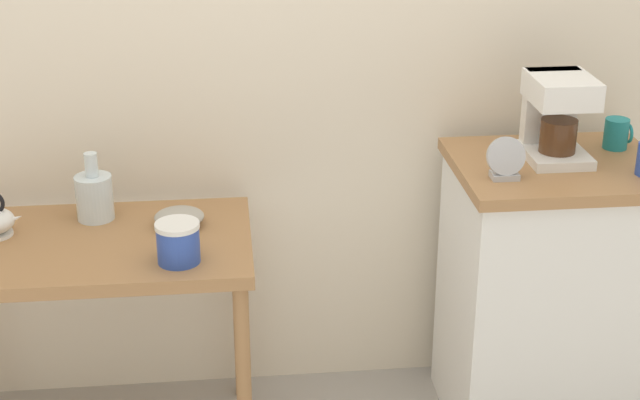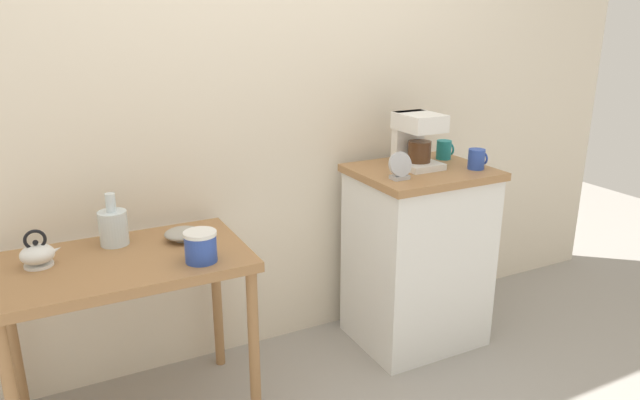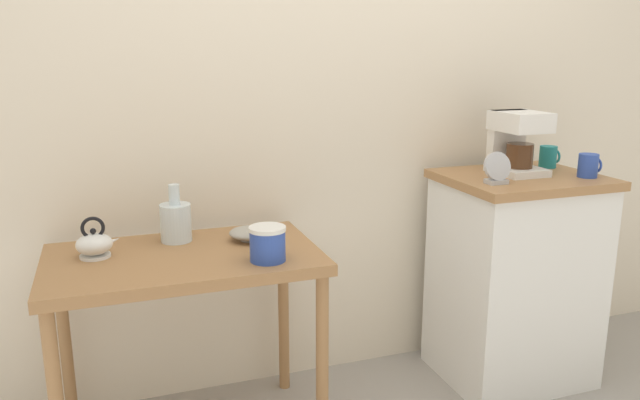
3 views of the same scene
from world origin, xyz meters
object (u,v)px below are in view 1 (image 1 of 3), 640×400
object	(u,v)px
canister_enamel	(178,242)
table_clock	(506,161)
coffee_maker	(557,113)
mug_dark_teal	(617,134)
glass_carafe_vase	(94,196)
bowl_stoneware	(179,217)

from	to	relation	value
canister_enamel	table_clock	size ratio (longest dim) A/B	0.99
coffee_maker	mug_dark_teal	distance (m)	0.25
coffee_maker	glass_carafe_vase	bearing A→B (deg)	176.27
glass_carafe_vase	canister_enamel	xyz separation A→B (m)	(0.26, -0.32, -0.02)
glass_carafe_vase	bowl_stoneware	bearing A→B (deg)	-17.51
bowl_stoneware	coffee_maker	distance (m)	1.18
canister_enamel	glass_carafe_vase	bearing A→B (deg)	128.95
bowl_stoneware	coffee_maker	bearing A→B (deg)	-0.51
canister_enamel	coffee_maker	size ratio (longest dim) A/B	0.48
mug_dark_teal	table_clock	xyz separation A→B (m)	(-0.42, -0.21, 0.01)
bowl_stoneware	table_clock	bearing A→B (deg)	-10.05
glass_carafe_vase	mug_dark_teal	world-z (taller)	mug_dark_teal
glass_carafe_vase	canister_enamel	distance (m)	0.42
glass_carafe_vase	table_clock	bearing A→B (deg)	-11.68
coffee_maker	mug_dark_teal	xyz separation A→B (m)	(0.22, 0.06, -0.09)
canister_enamel	mug_dark_teal	world-z (taller)	mug_dark_teal
glass_carafe_vase	mug_dark_teal	xyz separation A→B (m)	(1.62, -0.03, 0.15)
bowl_stoneware	glass_carafe_vase	size ratio (longest dim) A/B	0.70
bowl_stoneware	canister_enamel	size ratio (longest dim) A/B	1.21
glass_carafe_vase	table_clock	xyz separation A→B (m)	(1.20, -0.25, 0.16)
bowl_stoneware	coffee_maker	xyz separation A→B (m)	(1.14, -0.01, 0.29)
bowl_stoneware	coffee_maker	size ratio (longest dim) A/B	0.58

